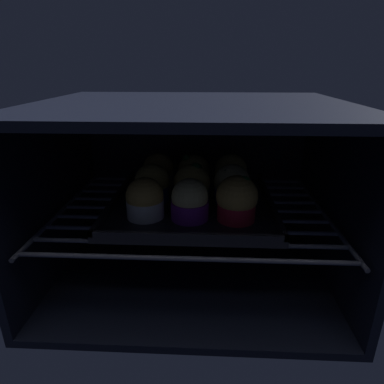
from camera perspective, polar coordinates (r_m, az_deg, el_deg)
name	(u,v)px	position (r cm, az deg, el deg)	size (l,w,h in cm)	color
oven_cavity	(193,187)	(72.30, 0.14, 0.83)	(59.00, 47.00, 37.00)	black
oven_rack	(192,209)	(69.65, -0.03, -3.00)	(54.80, 42.00, 0.80)	#444756
baking_tray	(192,203)	(69.79, 0.00, -1.98)	(33.04, 33.04, 2.20)	black
muffin_row0_col0	(145,200)	(61.98, -8.09, -1.36)	(7.03, 7.03, 7.68)	silver
muffin_row0_col1	(191,201)	(60.62, -0.10, -1.60)	(7.00, 7.00, 7.75)	#7A238C
muffin_row0_col2	(237,200)	(60.57, 7.72, -1.34)	(7.63, 7.63, 8.46)	red
muffin_row1_col0	(152,185)	(69.43, -6.84, 1.29)	(7.27, 7.27, 7.90)	#1928B7
muffin_row1_col1	(193,185)	(67.87, 0.23, 1.15)	(7.53, 7.53, 8.43)	#0C8C84
muffin_row1_col2	(232,185)	(68.48, 6.83, 1.15)	(7.38, 7.38, 8.09)	#1928B7
muffin_row2_col0	(158,172)	(76.61, -5.79, 3.39)	(7.00, 7.00, 8.14)	silver
muffin_row2_col1	(192,173)	(76.42, 0.06, 3.22)	(7.26, 7.26, 7.97)	silver
muffin_row2_col2	(231,174)	(75.77, 6.69, 3.17)	(7.23, 7.23, 8.20)	silver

